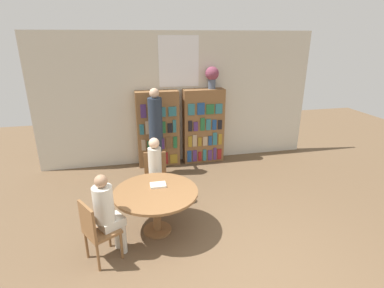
{
  "coord_description": "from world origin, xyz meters",
  "views": [
    {
      "loc": [
        -1.21,
        -2.76,
        2.89
      ],
      "look_at": [
        -0.1,
        2.19,
        1.05
      ],
      "focal_mm": 28.0,
      "sensor_mm": 36.0,
      "label": 1
    }
  ],
  "objects_px": {
    "seated_reader_left": "(155,169)",
    "librarian_standing": "(156,123)",
    "bookshelf_left": "(158,129)",
    "chair_left_side": "(156,175)",
    "seated_reader_right": "(107,211)",
    "bookshelf_right": "(203,126)",
    "flower_vase": "(212,75)",
    "reading_table": "(156,197)",
    "chair_near_camera": "(96,229)"
  },
  "relations": [
    {
      "from": "flower_vase",
      "to": "chair_near_camera",
      "type": "bearing_deg",
      "value": -128.26
    },
    {
      "from": "bookshelf_left",
      "to": "chair_left_side",
      "type": "xyz_separation_m",
      "value": [
        -0.24,
        -1.62,
        -0.36
      ]
    },
    {
      "from": "bookshelf_right",
      "to": "reading_table",
      "type": "distance_m",
      "value": 2.96
    },
    {
      "from": "flower_vase",
      "to": "seated_reader_left",
      "type": "relative_size",
      "value": 0.39
    },
    {
      "from": "bookshelf_left",
      "to": "chair_near_camera",
      "type": "height_order",
      "value": "bookshelf_left"
    },
    {
      "from": "reading_table",
      "to": "chair_near_camera",
      "type": "distance_m",
      "value": 0.98
    },
    {
      "from": "bookshelf_left",
      "to": "bookshelf_right",
      "type": "distance_m",
      "value": 1.07
    },
    {
      "from": "chair_near_camera",
      "to": "seated_reader_right",
      "type": "distance_m",
      "value": 0.27
    },
    {
      "from": "librarian_standing",
      "to": "chair_left_side",
      "type": "bearing_deg",
      "value": -97.43
    },
    {
      "from": "chair_left_side",
      "to": "seated_reader_left",
      "type": "relative_size",
      "value": 0.72
    },
    {
      "from": "reading_table",
      "to": "chair_near_camera",
      "type": "xyz_separation_m",
      "value": [
        -0.84,
        -0.5,
        -0.09
      ]
    },
    {
      "from": "bookshelf_left",
      "to": "chair_left_side",
      "type": "distance_m",
      "value": 1.68
    },
    {
      "from": "bookshelf_right",
      "to": "seated_reader_left",
      "type": "bearing_deg",
      "value": -126.48
    },
    {
      "from": "chair_left_side",
      "to": "librarian_standing",
      "type": "relative_size",
      "value": 0.48
    },
    {
      "from": "bookshelf_right",
      "to": "chair_near_camera",
      "type": "xyz_separation_m",
      "value": [
        -2.25,
        -3.09,
        -0.36
      ]
    },
    {
      "from": "seated_reader_right",
      "to": "librarian_standing",
      "type": "height_order",
      "value": "librarian_standing"
    },
    {
      "from": "bookshelf_left",
      "to": "bookshelf_right",
      "type": "height_order",
      "value": "same"
    },
    {
      "from": "bookshelf_left",
      "to": "reading_table",
      "type": "bearing_deg",
      "value": -97.38
    },
    {
      "from": "chair_left_side",
      "to": "librarian_standing",
      "type": "distance_m",
      "value": 1.31
    },
    {
      "from": "bookshelf_left",
      "to": "librarian_standing",
      "type": "relative_size",
      "value": 0.92
    },
    {
      "from": "bookshelf_left",
      "to": "flower_vase",
      "type": "height_order",
      "value": "flower_vase"
    },
    {
      "from": "bookshelf_right",
      "to": "chair_left_side",
      "type": "relative_size",
      "value": 1.93
    },
    {
      "from": "seated_reader_right",
      "to": "bookshelf_left",
      "type": "bearing_deg",
      "value": 130.64
    },
    {
      "from": "seated_reader_left",
      "to": "librarian_standing",
      "type": "bearing_deg",
      "value": -91.71
    },
    {
      "from": "reading_table",
      "to": "seated_reader_left",
      "type": "relative_size",
      "value": 1.01
    },
    {
      "from": "bookshelf_left",
      "to": "librarian_standing",
      "type": "height_order",
      "value": "librarian_standing"
    },
    {
      "from": "seated_reader_left",
      "to": "seated_reader_right",
      "type": "distance_m",
      "value": 1.41
    },
    {
      "from": "bookshelf_left",
      "to": "librarian_standing",
      "type": "distance_m",
      "value": 0.59
    },
    {
      "from": "reading_table",
      "to": "seated_reader_left",
      "type": "distance_m",
      "value": 0.8
    },
    {
      "from": "seated_reader_left",
      "to": "librarian_standing",
      "type": "height_order",
      "value": "librarian_standing"
    },
    {
      "from": "bookshelf_left",
      "to": "reading_table",
      "type": "relative_size",
      "value": 1.37
    },
    {
      "from": "seated_reader_right",
      "to": "librarian_standing",
      "type": "xyz_separation_m",
      "value": [
        0.92,
        2.49,
        0.46
      ]
    },
    {
      "from": "bookshelf_right",
      "to": "chair_left_side",
      "type": "height_order",
      "value": "bookshelf_right"
    },
    {
      "from": "librarian_standing",
      "to": "bookshelf_right",
      "type": "bearing_deg",
      "value": 23.16
    },
    {
      "from": "flower_vase",
      "to": "librarian_standing",
      "type": "distance_m",
      "value": 1.7
    },
    {
      "from": "chair_near_camera",
      "to": "librarian_standing",
      "type": "relative_size",
      "value": 0.48
    },
    {
      "from": "bookshelf_right",
      "to": "seated_reader_left",
      "type": "relative_size",
      "value": 1.39
    },
    {
      "from": "flower_vase",
      "to": "chair_near_camera",
      "type": "relative_size",
      "value": 0.55
    },
    {
      "from": "bookshelf_right",
      "to": "chair_left_side",
      "type": "bearing_deg",
      "value": -129.11
    },
    {
      "from": "chair_near_camera",
      "to": "bookshelf_right",
      "type": "bearing_deg",
      "value": 113.35
    },
    {
      "from": "chair_left_side",
      "to": "seated_reader_left",
      "type": "xyz_separation_m",
      "value": [
        -0.02,
        -0.18,
        0.2
      ]
    },
    {
      "from": "chair_left_side",
      "to": "seated_reader_left",
      "type": "bearing_deg",
      "value": 90.0
    },
    {
      "from": "bookshelf_right",
      "to": "seated_reader_right",
      "type": "xyz_separation_m",
      "value": [
        -2.09,
        -2.99,
        -0.16
      ]
    },
    {
      "from": "flower_vase",
      "to": "reading_table",
      "type": "bearing_deg",
      "value": -121.64
    },
    {
      "from": "bookshelf_left",
      "to": "seated_reader_left",
      "type": "xyz_separation_m",
      "value": [
        -0.26,
        -1.81,
        -0.16
      ]
    },
    {
      "from": "bookshelf_right",
      "to": "librarian_standing",
      "type": "xyz_separation_m",
      "value": [
        -1.17,
        -0.5,
        0.3
      ]
    },
    {
      "from": "seated_reader_left",
      "to": "seated_reader_right",
      "type": "xyz_separation_m",
      "value": [
        -0.76,
        -1.19,
        0.0
      ]
    },
    {
      "from": "chair_left_side",
      "to": "seated_reader_right",
      "type": "distance_m",
      "value": 1.59
    },
    {
      "from": "chair_near_camera",
      "to": "seated_reader_right",
      "type": "relative_size",
      "value": 0.73
    },
    {
      "from": "reading_table",
      "to": "seated_reader_left",
      "type": "bearing_deg",
      "value": 84.57
    }
  ]
}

